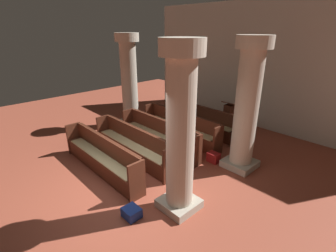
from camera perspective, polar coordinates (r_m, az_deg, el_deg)
ground_plane at (r=6.11m, az=-10.32°, el=-14.08°), size 19.20×19.20×0.00m
back_wall at (r=9.74m, az=20.58°, el=12.79°), size 10.00×0.16×4.50m
pew_row_0 at (r=8.97m, az=7.25°, el=1.65°), size 3.18×0.47×0.92m
pew_row_1 at (r=8.27m, az=2.88°, el=0.03°), size 3.18×0.46×0.92m
pew_row_2 at (r=7.63m, az=-2.26°, el=-1.86°), size 3.18×0.46×0.92m
pew_row_3 at (r=7.08m, az=-8.28°, el=-4.06°), size 3.18×0.47×0.92m
pew_row_4 at (r=6.63m, az=-15.26°, el=-6.53°), size 3.18×0.46×0.92m
pillar_aisle_side at (r=6.45m, az=17.88°, el=4.78°), size 0.86×0.86×3.41m
pillar_far_side at (r=9.39m, az=-9.02°, el=10.64°), size 0.86×0.86×3.41m
pillar_aisle_rear at (r=4.58m, az=2.93°, el=-0.95°), size 0.80×0.80×3.41m
lectern at (r=9.38m, az=13.77°, el=1.86°), size 0.48×0.45×1.08m
hymn_book at (r=9.48m, az=4.17°, el=5.74°), size 0.13×0.20×0.03m
kneeler_box_red at (r=7.13m, az=10.54°, el=-7.19°), size 0.33×0.24×0.27m
kneeler_box_blue at (r=5.27m, az=-8.46°, el=-19.28°), size 0.34×0.31×0.20m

